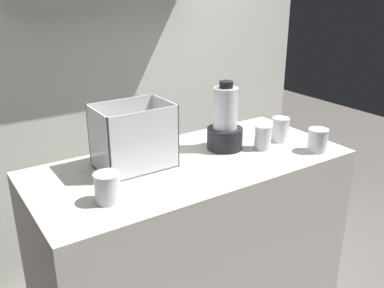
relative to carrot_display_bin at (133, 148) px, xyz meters
The scene contains 8 objects.
counter 0.59m from the carrot_display_bin, 21.44° to the right, with size 1.40×0.64×0.90m, color beige.
back_wall_unit 0.77m from the carrot_display_bin, 71.02° to the left, with size 2.60×0.24×2.50m.
carrot_display_bin is the anchor object (origin of this frame).
blender_pitcher 0.45m from the carrot_display_bin, ahead, with size 0.17×0.17×0.32m.
juice_cup_mango_far_left 0.32m from the carrot_display_bin, 132.72° to the right, with size 0.10×0.10×0.11m.
juice_cup_orange_left 0.61m from the carrot_display_bin, 14.12° to the right, with size 0.08×0.08×0.11m.
juice_cup_beet_middle 0.74m from the carrot_display_bin, ahead, with size 0.08×0.08×0.12m.
juice_cup_orange_right 0.84m from the carrot_display_bin, 21.75° to the right, with size 0.09×0.09×0.11m.
Camera 1 is at (-0.94, -1.42, 1.63)m, focal length 39.74 mm.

